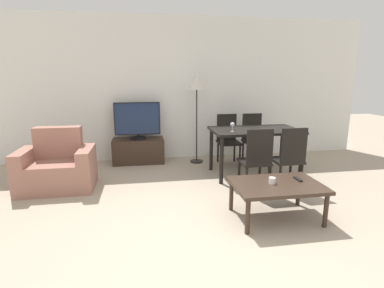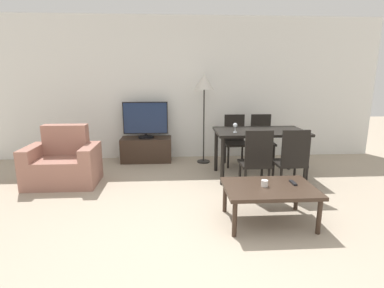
% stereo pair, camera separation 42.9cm
% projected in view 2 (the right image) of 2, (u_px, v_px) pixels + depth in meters
% --- Properties ---
extents(ground_plane, '(18.00, 18.00, 0.00)m').
position_uv_depth(ground_plane, '(199.00, 252.00, 2.79)').
color(ground_plane, tan).
extents(wall_back, '(7.62, 0.06, 2.70)m').
position_uv_depth(wall_back, '(184.00, 89.00, 5.80)').
color(wall_back, white).
rests_on(wall_back, ground_plane).
extents(armchair, '(1.02, 0.68, 0.87)m').
position_uv_depth(armchair, '(63.00, 164.00, 4.52)').
color(armchair, '#9E6B5B').
rests_on(armchair, ground_plane).
extents(tv_stand, '(0.94, 0.44, 0.46)m').
position_uv_depth(tv_stand, '(147.00, 149.00, 5.73)').
color(tv_stand, '#38281E').
rests_on(tv_stand, ground_plane).
extents(tv, '(0.83, 0.29, 0.68)m').
position_uv_depth(tv, '(146.00, 120.00, 5.60)').
color(tv, black).
rests_on(tv, tv_stand).
extents(coffee_table, '(0.99, 0.69, 0.42)m').
position_uv_depth(coffee_table, '(269.00, 190.00, 3.29)').
color(coffee_table, '#38281E').
rests_on(coffee_table, ground_plane).
extents(dining_table, '(1.41, 0.80, 0.77)m').
position_uv_depth(dining_table, '(260.00, 136.00, 4.75)').
color(dining_table, black).
rests_on(dining_table, ground_plane).
extents(dining_chair_near, '(0.40, 0.40, 0.91)m').
position_uv_depth(dining_chair_near, '(256.00, 159.00, 4.08)').
color(dining_chair_near, black).
rests_on(dining_chair_near, ground_plane).
extents(dining_chair_far, '(0.40, 0.40, 0.91)m').
position_uv_depth(dining_chair_far, '(262.00, 138.00, 5.50)').
color(dining_chair_far, black).
rests_on(dining_chair_far, ground_plane).
extents(dining_chair_near_right, '(0.40, 0.40, 0.91)m').
position_uv_depth(dining_chair_near_right, '(292.00, 159.00, 4.11)').
color(dining_chair_near_right, black).
rests_on(dining_chair_near_right, ground_plane).
extents(dining_chair_far_left, '(0.40, 0.40, 0.91)m').
position_uv_depth(dining_chair_far_left, '(235.00, 138.00, 5.47)').
color(dining_chair_far_left, black).
rests_on(dining_chair_far_left, ground_plane).
extents(floor_lamp, '(0.35, 0.35, 1.65)m').
position_uv_depth(floor_lamp, '(204.00, 86.00, 5.38)').
color(floor_lamp, black).
rests_on(floor_lamp, ground_plane).
extents(remote_primary, '(0.04, 0.15, 0.02)m').
position_uv_depth(remote_primary, '(293.00, 183.00, 3.37)').
color(remote_primary, black).
rests_on(remote_primary, coffee_table).
extents(cup_white_near, '(0.07, 0.07, 0.07)m').
position_uv_depth(cup_white_near, '(265.00, 183.00, 3.28)').
color(cup_white_near, white).
rests_on(cup_white_near, coffee_table).
extents(wine_glass_left, '(0.07, 0.07, 0.15)m').
position_uv_depth(wine_glass_left, '(235.00, 126.00, 4.52)').
color(wine_glass_left, silver).
rests_on(wine_glass_left, dining_table).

